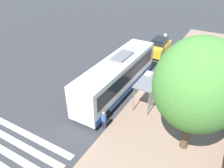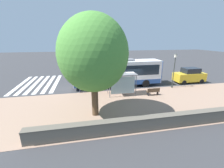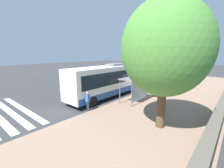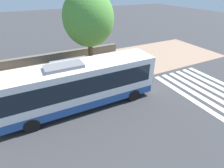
{
  "view_description": "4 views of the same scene",
  "coord_description": "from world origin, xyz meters",
  "px_view_note": "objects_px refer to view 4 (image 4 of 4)",
  "views": [
    {
      "loc": [
        -6.68,
        17.19,
        11.9
      ],
      "look_at": [
        1.6,
        2.84,
        1.62
      ],
      "focal_mm": 35.0,
      "sensor_mm": 36.0,
      "label": 1
    },
    {
      "loc": [
        -17.13,
        6.22,
        6.23
      ],
      "look_at": [
        -1.19,
        2.98,
        1.24
      ],
      "focal_mm": 24.0,
      "sensor_mm": 36.0,
      "label": 2
    },
    {
      "loc": [
        -9.19,
        14.39,
        4.84
      ],
      "look_at": [
        -0.3,
        3.96,
        1.98
      ],
      "focal_mm": 24.0,
      "sensor_mm": 36.0,
      "label": 3
    },
    {
      "loc": [
        12.5,
        -1.13,
        8.22
      ],
      "look_at": [
        1.48,
        4.45,
        1.12
      ],
      "focal_mm": 28.0,
      "sensor_mm": 36.0,
      "label": 4
    }
  ],
  "objects_px": {
    "pedestrian": "(126,74)",
    "shade_tree": "(88,19)",
    "bus_shelter": "(70,65)",
    "bench": "(31,86)",
    "bus": "(79,85)"
  },
  "relations": [
    {
      "from": "bus",
      "to": "pedestrian",
      "type": "xyz_separation_m",
      "value": [
        -1.57,
        4.96,
        -0.89
      ]
    },
    {
      "from": "bus_shelter",
      "to": "bench",
      "type": "height_order",
      "value": "bus_shelter"
    },
    {
      "from": "bench",
      "to": "bus",
      "type": "bearing_deg",
      "value": 36.78
    },
    {
      "from": "bus_shelter",
      "to": "pedestrian",
      "type": "bearing_deg",
      "value": 68.95
    },
    {
      "from": "pedestrian",
      "to": "shade_tree",
      "type": "relative_size",
      "value": 0.21
    },
    {
      "from": "bus_shelter",
      "to": "shade_tree",
      "type": "distance_m",
      "value": 6.07
    },
    {
      "from": "pedestrian",
      "to": "bench",
      "type": "bearing_deg",
      "value": -107.94
    },
    {
      "from": "bus",
      "to": "pedestrian",
      "type": "height_order",
      "value": "bus"
    },
    {
      "from": "bus_shelter",
      "to": "shade_tree",
      "type": "bearing_deg",
      "value": 139.87
    },
    {
      "from": "bus_shelter",
      "to": "bench",
      "type": "bearing_deg",
      "value": -103.58
    },
    {
      "from": "bench",
      "to": "shade_tree",
      "type": "height_order",
      "value": "shade_tree"
    },
    {
      "from": "bus",
      "to": "bench",
      "type": "xyz_separation_m",
      "value": [
        -4.19,
        -3.13,
        -1.41
      ]
    },
    {
      "from": "pedestrian",
      "to": "shade_tree",
      "type": "bearing_deg",
      "value": -167.59
    },
    {
      "from": "pedestrian",
      "to": "shade_tree",
      "type": "xyz_separation_m",
      "value": [
        -5.79,
        -1.27,
        4.1
      ]
    },
    {
      "from": "pedestrian",
      "to": "shade_tree",
      "type": "height_order",
      "value": "shade_tree"
    }
  ]
}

